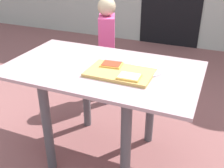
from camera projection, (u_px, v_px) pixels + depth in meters
The scene contains 7 objects.
ground_plane at pixel (103, 152), 2.06m from camera, with size 16.00×16.00×0.00m, color #824E4D.
dining_table at pixel (102, 86), 1.80m from camera, with size 1.24×0.73×0.70m.
cutting_board at pixel (120, 73), 1.64m from camera, with size 0.40×0.25×0.02m, color tan.
pizza_slice_near_right at pixel (129, 77), 1.56m from camera, with size 0.13×0.10×0.01m.
pizza_slice_far_left at pixel (111, 64), 1.71m from camera, with size 0.14×0.11×0.01m.
plate_white_right at pixel (146, 69), 1.70m from camera, with size 0.22×0.22×0.01m, color white.
child_left at pixel (107, 46), 2.51m from camera, with size 0.22×0.27×1.00m.
Camera 1 is at (0.68, -1.44, 1.40)m, focal length 43.51 mm.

